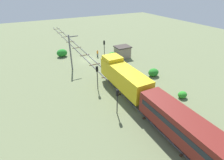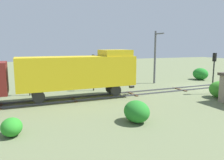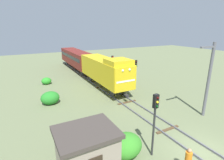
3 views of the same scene
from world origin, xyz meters
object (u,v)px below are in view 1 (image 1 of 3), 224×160
object	(u,v)px
locomotive	(123,76)
passenger_car_leading	(193,134)
traffic_signal_near	(104,47)
traffic_signal_mid	(97,74)
catenary_mast	(71,52)
traffic_signal_far	(117,97)
relay_hut	(122,52)
worker_near_track	(97,53)

from	to	relation	value
locomotive	passenger_car_leading	distance (m)	13.34
traffic_signal_near	traffic_signal_mid	xyz separation A→B (m)	(6.60, 11.33, -0.17)
traffic_signal_near	catenary_mast	distance (m)	8.40
traffic_signal_near	catenary_mast	world-z (taller)	catenary_mast
locomotive	traffic_signal_far	world-z (taller)	locomotive
relay_hut	passenger_car_leading	bearing A→B (deg)	74.05
passenger_car_leading	relay_hut	size ratio (longest dim) A/B	4.00
traffic_signal_mid	worker_near_track	world-z (taller)	traffic_signal_mid
traffic_signal_far	catenary_mast	world-z (taller)	catenary_mast
traffic_signal_far	relay_hut	world-z (taller)	traffic_signal_far
catenary_mast	relay_hut	bearing A→B (deg)	-174.80
catenary_mast	traffic_signal_far	bearing A→B (deg)	94.67
worker_near_track	relay_hut	world-z (taller)	relay_hut
locomotive	traffic_signal_mid	world-z (taller)	locomotive
passenger_car_leading	traffic_signal_far	xyz separation A→B (m)	(3.60, -8.82, 0.12)
locomotive	catenary_mast	world-z (taller)	catenary_mast
traffic_signal_near	worker_near_track	size ratio (longest dim) A/B	2.60
traffic_signal_near	locomotive	bearing A→B (deg)	76.91
worker_near_track	relay_hut	size ratio (longest dim) A/B	0.49
locomotive	passenger_car_leading	bearing A→B (deg)	90.00
passenger_car_leading	locomotive	bearing A→B (deg)	-90.00
passenger_car_leading	traffic_signal_far	bearing A→B (deg)	-67.80
traffic_signal_mid	relay_hut	distance (m)	15.19
traffic_signal_mid	passenger_car_leading	bearing A→B (deg)	102.17
traffic_signal_mid	worker_near_track	xyz separation A→B (m)	(-5.80, -13.50, -1.90)
traffic_signal_mid	traffic_signal_far	world-z (taller)	traffic_signal_mid
passenger_car_leading	traffic_signal_mid	xyz separation A→B (m)	(3.40, -15.77, 0.37)
traffic_signal_near	traffic_signal_mid	world-z (taller)	traffic_signal_near
worker_near_track	relay_hut	bearing A→B (deg)	-86.66
traffic_signal_mid	relay_hut	xyz separation A→B (m)	(-10.90, -10.47, -1.50)
traffic_signal_mid	relay_hut	size ratio (longest dim) A/B	1.19
locomotive	relay_hut	size ratio (longest dim) A/B	3.31
traffic_signal_far	catenary_mast	bearing A→B (deg)	-85.33
relay_hut	locomotive	bearing A→B (deg)	59.83
traffic_signal_far	locomotive	bearing A→B (deg)	-128.57
traffic_signal_mid	traffic_signal_far	bearing A→B (deg)	88.35
traffic_signal_far	worker_near_track	bearing A→B (deg)	-106.36
traffic_signal_mid	traffic_signal_near	bearing A→B (deg)	-120.23
passenger_car_leading	traffic_signal_near	distance (m)	27.29
passenger_car_leading	traffic_signal_far	size ratio (longest dim) A/B	3.70
locomotive	worker_near_track	xyz separation A→B (m)	(-2.40, -15.93, -1.78)
traffic_signal_far	relay_hut	bearing A→B (deg)	-122.51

